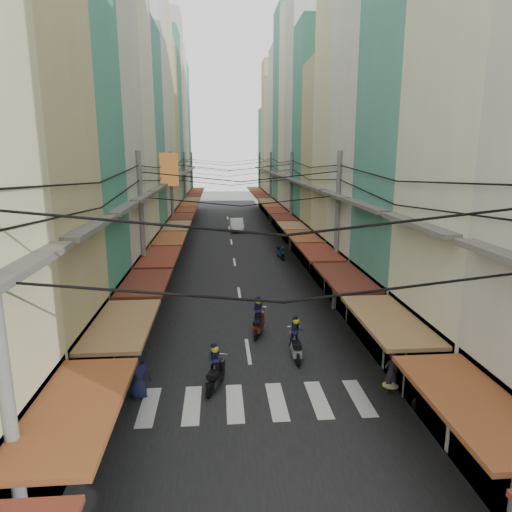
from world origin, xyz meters
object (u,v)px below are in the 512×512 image
bicycle (419,342)px  market_umbrella (393,301)px  traffic_sign (407,339)px  white_car (237,231)px

bicycle → market_umbrella: 3.06m
market_umbrella → traffic_sign: 3.46m
bicycle → traffic_sign: (-2.53, -4.41, 2.10)m
white_car → traffic_sign: (4.20, -34.36, 2.10)m
white_car → traffic_sign: 34.68m
market_umbrella → traffic_sign: traffic_sign is taller
white_car → market_umbrella: size_ratio=1.74×
bicycle → traffic_sign: 5.50m
market_umbrella → white_car: bearing=99.2°
white_car → traffic_sign: bearing=-83.4°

